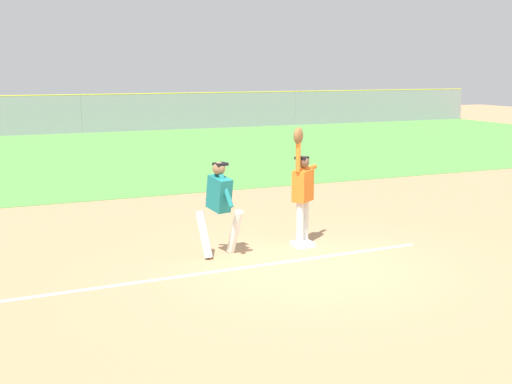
{
  "coord_description": "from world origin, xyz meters",
  "views": [
    {
      "loc": [
        -5.1,
        -9.56,
        3.34
      ],
      "look_at": [
        -0.33,
        1.51,
        1.05
      ],
      "focal_mm": 45.6,
      "sensor_mm": 36.0,
      "label": 1
    }
  ],
  "objects_px": {
    "parked_car_black": "(44,117)",
    "fielder": "(302,187)",
    "parked_car_white": "(132,114)",
    "baseball": "(299,141)",
    "runner": "(219,202)",
    "first_base": "(303,244)"
  },
  "relations": [
    {
      "from": "runner",
      "to": "parked_car_white",
      "type": "distance_m",
      "value": 28.34
    },
    {
      "from": "parked_car_white",
      "to": "baseball",
      "type": "bearing_deg",
      "value": -94.43
    },
    {
      "from": "fielder",
      "to": "runner",
      "type": "relative_size",
      "value": 1.33
    },
    {
      "from": "fielder",
      "to": "runner",
      "type": "bearing_deg",
      "value": 57.13
    },
    {
      "from": "first_base",
      "to": "parked_car_white",
      "type": "relative_size",
      "value": 0.09
    },
    {
      "from": "first_base",
      "to": "parked_car_black",
      "type": "height_order",
      "value": "parked_car_black"
    },
    {
      "from": "first_base",
      "to": "parked_car_black",
      "type": "distance_m",
      "value": 27.91
    },
    {
      "from": "baseball",
      "to": "parked_car_black",
      "type": "xyz_separation_m",
      "value": [
        -1.97,
        27.75,
        -1.35
      ]
    },
    {
      "from": "fielder",
      "to": "baseball",
      "type": "xyz_separation_m",
      "value": [
        -0.1,
        -0.05,
        0.9
      ]
    },
    {
      "from": "baseball",
      "to": "parked_car_white",
      "type": "distance_m",
      "value": 28.08
    },
    {
      "from": "fielder",
      "to": "baseball",
      "type": "distance_m",
      "value": 0.91
    },
    {
      "from": "parked_car_black",
      "to": "baseball",
      "type": "bearing_deg",
      "value": -90.55
    },
    {
      "from": "fielder",
      "to": "parked_car_white",
      "type": "bearing_deg",
      "value": -42.81
    },
    {
      "from": "runner",
      "to": "baseball",
      "type": "relative_size",
      "value": 23.24
    },
    {
      "from": "first_base",
      "to": "baseball",
      "type": "bearing_deg",
      "value": 126.56
    },
    {
      "from": "parked_car_black",
      "to": "parked_car_white",
      "type": "xyz_separation_m",
      "value": [
        5.02,
        0.13,
        0.0
      ]
    },
    {
      "from": "first_base",
      "to": "parked_car_white",
      "type": "bearing_deg",
      "value": 83.89
    },
    {
      "from": "parked_car_black",
      "to": "parked_car_white",
      "type": "height_order",
      "value": "same"
    },
    {
      "from": "parked_car_black",
      "to": "fielder",
      "type": "bearing_deg",
      "value": -90.33
    },
    {
      "from": "fielder",
      "to": "parked_car_black",
      "type": "distance_m",
      "value": 27.78
    },
    {
      "from": "runner",
      "to": "baseball",
      "type": "distance_m",
      "value": 1.92
    },
    {
      "from": "parked_car_black",
      "to": "parked_car_white",
      "type": "relative_size",
      "value": 1.02
    }
  ]
}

